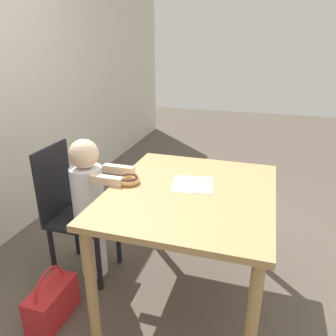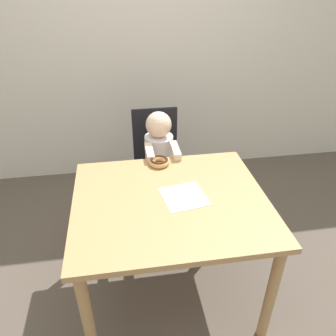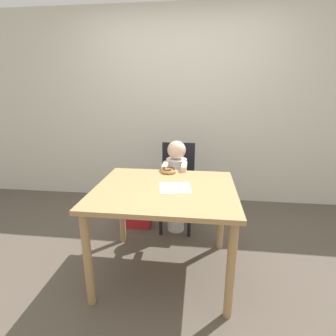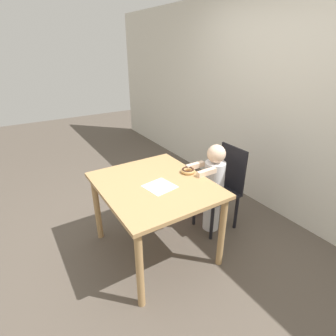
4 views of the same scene
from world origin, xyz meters
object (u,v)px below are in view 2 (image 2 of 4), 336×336
child_figure (159,169)px  donut (159,161)px  chair (157,167)px  handbag (105,213)px

child_figure → donut: size_ratio=7.35×
child_figure → chair: bearing=90.0°
child_figure → donut: child_figure is taller
child_figure → handbag: (-0.46, 0.03, -0.41)m
handbag → chair: bearing=11.7°
donut → child_figure: bearing=82.6°
child_figure → donut: bearing=-97.4°
chair → handbag: chair is taller
child_figure → donut: 0.41m
child_figure → handbag: size_ratio=2.81×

